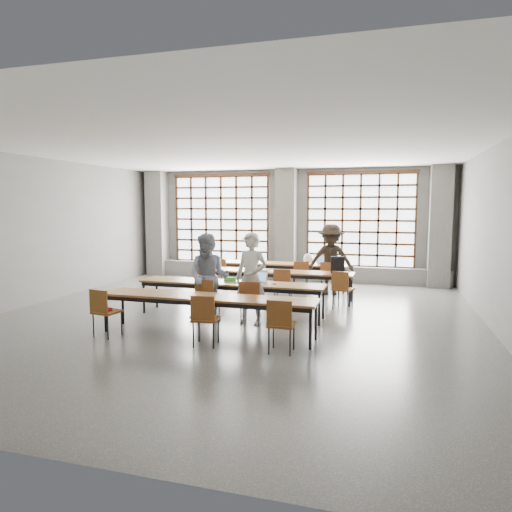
{
  "coord_description": "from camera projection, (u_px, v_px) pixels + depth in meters",
  "views": [
    {
      "loc": [
        3.08,
        -8.79,
        2.32
      ],
      "look_at": [
        0.41,
        0.4,
        1.28
      ],
      "focal_mm": 32.0,
      "sensor_mm": 36.0,
      "label": 1
    }
  ],
  "objects": [
    {
      "name": "wall_right",
      "position": [
        503.0,
        240.0,
        7.92
      ],
      "size": [
        0.0,
        11.0,
        11.0
      ],
      "primitive_type": "plane",
      "rotation": [
        1.57,
        0.0,
        -1.57
      ],
      "color": "#5D5E5B",
      "rests_on": "floor"
    },
    {
      "name": "chair_front_left",
      "position": [
        207.0,
        296.0,
        9.16
      ],
      "size": [
        0.43,
        0.43,
        0.88
      ],
      "color": "brown",
      "rests_on": "floor"
    },
    {
      "name": "window_right",
      "position": [
        360.0,
        221.0,
        13.84
      ],
      "size": [
        3.32,
        0.12,
        3.0
      ],
      "color": "white",
      "rests_on": "wall_back"
    },
    {
      "name": "backpack",
      "position": [
        338.0,
        265.0,
        10.95
      ],
      "size": [
        0.35,
        0.24,
        0.4
      ],
      "primitive_type": "cube",
      "rotation": [
        0.0,
        0.0,
        0.14
      ],
      "color": "black",
      "rests_on": "desk_row_b"
    },
    {
      "name": "desk_row_a",
      "position": [
        276.0,
        265.0,
        12.97
      ],
      "size": [
        4.0,
        0.7,
        0.73
      ],
      "color": "brown",
      "rests_on": "floor"
    },
    {
      "name": "sill_ledge",
      "position": [
        287.0,
        272.0,
        14.53
      ],
      "size": [
        9.8,
        0.35,
        0.5
      ],
      "primitive_type": "cube",
      "color": "#5A5A57",
      "rests_on": "floor"
    },
    {
      "name": "chair_mid_right",
      "position": [
        342.0,
        286.0,
        10.3
      ],
      "size": [
        0.52,
        0.52,
        0.88
      ],
      "color": "brown",
      "rests_on": "floor"
    },
    {
      "name": "mouse",
      "position": [
        274.0,
        283.0,
        9.38
      ],
      "size": [
        0.11,
        0.09,
        0.04
      ],
      "primitive_type": "ellipsoid",
      "rotation": [
        0.0,
        0.0,
        0.33
      ],
      "color": "white",
      "rests_on": "desk_row_c"
    },
    {
      "name": "chair_near_left",
      "position": [
        104.0,
        308.0,
        8.07
      ],
      "size": [
        0.49,
        0.49,
        0.88
      ],
      "color": "brown",
      "rests_on": "floor"
    },
    {
      "name": "column_left",
      "position": [
        157.0,
        223.0,
        15.54
      ],
      "size": [
        0.6,
        0.55,
        3.5
      ],
      "primitive_type": "cube",
      "color": "#5A5A57",
      "rests_on": "floor"
    },
    {
      "name": "desk_row_b",
      "position": [
        272.0,
        273.0,
        11.37
      ],
      "size": [
        4.0,
        0.7,
        0.73
      ],
      "color": "brown",
      "rests_on": "floor"
    },
    {
      "name": "red_pouch",
      "position": [
        107.0,
        309.0,
        8.15
      ],
      "size": [
        0.22,
        0.15,
        0.06
      ],
      "primitive_type": "cube",
      "rotation": [
        0.0,
        0.0,
        -0.38
      ],
      "color": "maroon",
      "rests_on": "chair_near_left"
    },
    {
      "name": "paper_sheet_a",
      "position": [
        250.0,
        269.0,
        11.58
      ],
      "size": [
        0.34,
        0.28,
        0.0
      ],
      "primitive_type": "cube",
      "rotation": [
        0.0,
        0.0,
        -0.28
      ],
      "color": "silver",
      "rests_on": "desk_row_b"
    },
    {
      "name": "wall_back",
      "position": [
        288.0,
        225.0,
        14.56
      ],
      "size": [
        10.0,
        0.0,
        10.0
      ],
      "primitive_type": "plane",
      "rotation": [
        1.57,
        0.0,
        0.0
      ],
      "color": "#5D5E5B",
      "rests_on": "floor"
    },
    {
      "name": "ceiling",
      "position": [
        231.0,
        147.0,
        9.12
      ],
      "size": [
        11.0,
        11.0,
        0.0
      ],
      "primitive_type": "plane",
      "rotation": [
        3.14,
        0.0,
        0.0
      ],
      "color": "silver",
      "rests_on": "floor"
    },
    {
      "name": "student_back",
      "position": [
        331.0,
        260.0,
        12.02
      ],
      "size": [
        1.28,
        0.83,
        1.86
      ],
      "primitive_type": "imported",
      "rotation": [
        0.0,
        0.0,
        0.12
      ],
      "color": "black",
      "rests_on": "floor"
    },
    {
      "name": "paper_sheet_c",
      "position": [
        276.0,
        271.0,
        11.34
      ],
      "size": [
        0.31,
        0.22,
        0.0
      ],
      "primitive_type": "cube",
      "rotation": [
        0.0,
        0.0,
        -0.04
      ],
      "color": "silver",
      "rests_on": "desk_row_b"
    },
    {
      "name": "student_female",
      "position": [
        209.0,
        277.0,
        9.25
      ],
      "size": [
        0.93,
        0.76,
        1.78
      ],
      "primitive_type": "imported",
      "rotation": [
        0.0,
        0.0,
        0.1
      ],
      "color": "#182549",
      "rests_on": "floor"
    },
    {
      "name": "wall_left",
      "position": [
        30.0,
        231.0,
        10.69
      ],
      "size": [
        0.0,
        11.0,
        11.0
      ],
      "primitive_type": "plane",
      "rotation": [
        1.57,
        0.0,
        1.57
      ],
      "color": "#5D5E5B",
      "rests_on": "floor"
    },
    {
      "name": "laptop_front",
      "position": [
        258.0,
        280.0,
        9.6
      ],
      "size": [
        0.42,
        0.37,
        0.26
      ],
      "color": "#B4B4B9",
      "rests_on": "desk_row_c"
    },
    {
      "name": "chair_back_right",
      "position": [
        329.0,
        275.0,
        11.95
      ],
      "size": [
        0.51,
        0.51,
        0.88
      ],
      "color": "brown",
      "rests_on": "floor"
    },
    {
      "name": "chair_mid_centre",
      "position": [
        283.0,
        283.0,
        10.68
      ],
      "size": [
        0.45,
        0.46,
        0.88
      ],
      "color": "brown",
      "rests_on": "floor"
    },
    {
      "name": "chair_back_left",
      "position": [
        222.0,
        271.0,
        12.78
      ],
      "size": [
        0.49,
        0.5,
        0.88
      ],
      "color": "brown",
      "rests_on": "floor"
    },
    {
      "name": "floor",
      "position": [
        232.0,
        319.0,
        9.5
      ],
      "size": [
        11.0,
        11.0,
        0.0
      ],
      "primitive_type": "plane",
      "color": "#474845",
      "rests_on": "ground"
    },
    {
      "name": "phone",
      "position": [
        238.0,
        283.0,
        9.51
      ],
      "size": [
        0.14,
        0.1,
        0.01
      ],
      "primitive_type": "cube",
      "rotation": [
        0.0,
        0.0,
        0.34
      ],
      "color": "black",
      "rests_on": "desk_row_c"
    },
    {
      "name": "chair_back_mid",
      "position": [
        301.0,
        274.0,
        12.16
      ],
      "size": [
        0.52,
        0.52,
        0.88
      ],
      "color": "brown",
      "rests_on": "floor"
    },
    {
      "name": "chair_mid_left",
      "position": [
        203.0,
        279.0,
        11.23
      ],
      "size": [
        0.44,
        0.45,
        0.88
      ],
      "color": "brown",
      "rests_on": "floor"
    },
    {
      "name": "desk_row_d",
      "position": [
        207.0,
        299.0,
        8.18
      ],
      "size": [
        4.0,
        0.7,
        0.73
      ],
      "color": "brown",
      "rests_on": "floor"
    },
    {
      "name": "desk_row_c",
      "position": [
        231.0,
        285.0,
        9.67
      ],
      "size": [
        4.0,
        0.7,
        0.73
      ],
      "color": "brown",
      "rests_on": "floor"
    },
    {
      "name": "chair_near_mid",
      "position": [
        205.0,
        315.0,
        7.54
      ],
      "size": [
        0.47,
        0.47,
        0.88
      ],
      "color": "brown",
      "rests_on": "floor"
    },
    {
      "name": "wall_front",
      "position": [
        27.0,
        271.0,
        4.06
      ],
      "size": [
        10.0,
        0.0,
        10.0
      ],
      "primitive_type": "plane",
      "rotation": [
        -1.57,
        0.0,
        0.0
      ],
      "color": "#5D5E5B",
      "rests_on": "floor"
    },
    {
      "name": "plastic_bag",
      "position": [
        308.0,
        259.0,
        12.75
      ],
      "size": [
        0.27,
        0.21,
        0.29
      ],
      "primitive_type": "ellipsoid",
      "rotation": [
        0.0,
        0.0,
        0.03
      ],
      "color": "white",
      "rests_on": "desk_row_a"
    },
    {
      "name": "window_left",
      "position": [
        221.0,
        219.0,
        15.09
      ],
      "size": [
        3.32,
        0.12,
        3.0
      ],
      "color": "white",
      "rests_on": "wall_back"
    },
    {
      "name": "chair_near_right",
      "position": [
        281.0,
        321.0,
        7.18
      ],
      "size": [
        0.43,
        0.44,
        0.88
      ],
      "color": "brown",
      "rests_on": "floor"
    },
    {
      "name": "green_box",
      "position": [
        230.0,
        279.0,
        9.75
      ],
      "size": [
        0.26,
        0.12,
        0.09
      ],
      "primitive_type": "cube",
      "rotation": [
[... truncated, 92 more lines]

